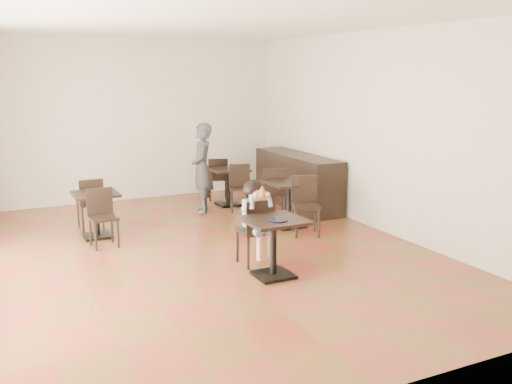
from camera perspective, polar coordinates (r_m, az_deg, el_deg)
floor at (r=8.23m, az=-4.99°, el=-6.10°), size 6.00×8.00×0.01m
ceiling at (r=7.86m, az=-5.42°, el=16.68°), size 6.00×8.00×0.01m
wall_back at (r=11.70m, az=-12.26°, el=7.04°), size 6.00×0.01×3.20m
wall_front at (r=4.43m, az=13.59°, el=-0.68°), size 6.00×0.01×3.20m
wall_right at (r=9.37m, az=12.29°, el=5.89°), size 0.01×8.00×3.20m
child_table at (r=7.19m, az=1.76°, el=-5.61°), size 0.71×0.71×0.75m
child_chair at (r=7.63m, az=-0.16°, el=-3.95°), size 0.41×0.41×0.91m
child at (r=7.60m, az=-0.17°, el=-3.10°), size 0.41×0.57×1.14m
plate at (r=6.99m, az=2.16°, el=-2.82°), size 0.25×0.25×0.02m
pizza_slice at (r=7.34m, az=0.48°, el=-0.29°), size 0.26×0.20×0.06m
adult_patron at (r=10.46m, az=-5.40°, el=2.39°), size 0.57×0.70×1.64m
cafe_table_mid at (r=9.50m, az=3.31°, el=-1.21°), size 0.95×0.95×0.77m
cafe_table_left at (r=9.23m, az=-15.66°, el=-2.23°), size 0.71×0.71×0.71m
cafe_table_back at (r=11.05m, az=-2.75°, el=0.51°), size 0.87×0.87×0.72m
chair_mid_a at (r=9.96m, az=1.77°, el=-0.13°), size 0.54×0.54×0.93m
chair_mid_b at (r=9.02m, az=5.02°, el=-1.44°), size 0.54×0.54×0.93m
chair_left_a at (r=9.74m, az=-16.28°, el=-1.09°), size 0.41×0.41×0.86m
chair_left_b at (r=8.69m, az=-15.02°, el=-2.57°), size 0.41×0.41×0.86m
chair_back_a at (r=11.54m, az=-3.84°, el=1.35°), size 0.49×0.49×0.86m
chair_back_b at (r=10.55m, az=-1.57°, el=0.37°), size 0.49×0.49×0.86m
service_counter at (r=10.98m, az=4.15°, el=1.17°), size 0.60×2.40×1.00m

